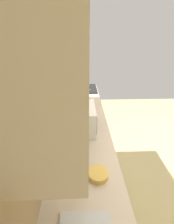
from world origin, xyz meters
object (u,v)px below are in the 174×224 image
Objects in this scene: microwave at (82,118)px; bowl at (98,174)px; oven_range at (83,107)px; kettle at (90,104)px.

microwave is 2.69× the size of bowl.
oven_range is 6.30× the size of bowl.
bowl is 1.03× the size of kettle.
microwave is 0.59m from kettle.
oven_range is 1.09m from kettle.
microwave is at bearing 179.08° from oven_range.
microwave is (-1.53, 0.02, 0.59)m from oven_range.
microwave is at bearing 166.79° from kettle.
microwave reaches higher than bowl.
kettle is (1.28, 0.00, 0.05)m from bowl.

